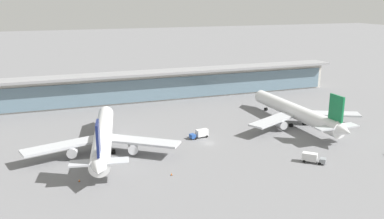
{
  "coord_description": "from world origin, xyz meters",
  "views": [
    {
      "loc": [
        -53.54,
        -128.56,
        50.42
      ],
      "look_at": [
        0.0,
        17.54,
        8.19
      ],
      "focal_mm": 38.16,
      "sensor_mm": 36.0,
      "label": 1
    }
  ],
  "objects_px": {
    "airliner_left_stand": "(103,137)",
    "safety_cone_bravo": "(79,181)",
    "service_truck_near_nose_grey": "(312,158)",
    "safety_cone_alpha": "(171,174)",
    "airliner_centre_stand": "(296,112)",
    "service_truck_under_wing_blue": "(200,133)"
  },
  "relations": [
    {
      "from": "safety_cone_alpha",
      "to": "safety_cone_bravo",
      "type": "height_order",
      "value": "same"
    },
    {
      "from": "airliner_centre_stand",
      "to": "safety_cone_alpha",
      "type": "height_order",
      "value": "airliner_centre_stand"
    },
    {
      "from": "service_truck_near_nose_grey",
      "to": "airliner_left_stand",
      "type": "bearing_deg",
      "value": 152.35
    },
    {
      "from": "service_truck_under_wing_blue",
      "to": "safety_cone_alpha",
      "type": "bearing_deg",
      "value": -125.29
    },
    {
      "from": "airliner_left_stand",
      "to": "safety_cone_alpha",
      "type": "bearing_deg",
      "value": -58.21
    },
    {
      "from": "airliner_centre_stand",
      "to": "airliner_left_stand",
      "type": "bearing_deg",
      "value": -176.84
    },
    {
      "from": "airliner_left_stand",
      "to": "safety_cone_bravo",
      "type": "height_order",
      "value": "airliner_left_stand"
    },
    {
      "from": "airliner_left_stand",
      "to": "service_truck_under_wing_blue",
      "type": "distance_m",
      "value": 36.59
    },
    {
      "from": "service_truck_near_nose_grey",
      "to": "safety_cone_alpha",
      "type": "relative_size",
      "value": 9.77
    },
    {
      "from": "airliner_left_stand",
      "to": "safety_cone_alpha",
      "type": "xyz_separation_m",
      "value": [
        16.0,
        -25.81,
        -5.3
      ]
    },
    {
      "from": "service_truck_under_wing_blue",
      "to": "safety_cone_bravo",
      "type": "relative_size",
      "value": 10.83
    },
    {
      "from": "service_truck_under_wing_blue",
      "to": "safety_cone_alpha",
      "type": "relative_size",
      "value": 10.83
    },
    {
      "from": "airliner_left_stand",
      "to": "service_truck_near_nose_grey",
      "type": "relative_size",
      "value": 9.75
    },
    {
      "from": "airliner_left_stand",
      "to": "service_truck_under_wing_blue",
      "type": "height_order",
      "value": "airliner_left_stand"
    },
    {
      "from": "airliner_left_stand",
      "to": "safety_cone_alpha",
      "type": "distance_m",
      "value": 30.83
    },
    {
      "from": "service_truck_near_nose_grey",
      "to": "safety_cone_alpha",
      "type": "distance_m",
      "value": 45.48
    },
    {
      "from": "airliner_left_stand",
      "to": "airliner_centre_stand",
      "type": "bearing_deg",
      "value": 3.16
    },
    {
      "from": "airliner_left_stand",
      "to": "airliner_centre_stand",
      "type": "relative_size",
      "value": 1.0
    },
    {
      "from": "airliner_centre_stand",
      "to": "safety_cone_alpha",
      "type": "relative_size",
      "value": 95.37
    },
    {
      "from": "airliner_left_stand",
      "to": "safety_cone_bravo",
      "type": "distance_m",
      "value": 23.78
    },
    {
      "from": "safety_cone_alpha",
      "to": "service_truck_under_wing_blue",
      "type": "bearing_deg",
      "value": 54.71
    },
    {
      "from": "airliner_centre_stand",
      "to": "safety_cone_bravo",
      "type": "height_order",
      "value": "airliner_centre_stand"
    }
  ]
}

